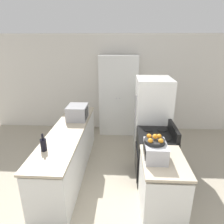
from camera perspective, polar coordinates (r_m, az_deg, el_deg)
The scene contains 10 objects.
wall_back at distance 5.57m, azimuth 0.91°, elevation 8.08°, with size 7.00×0.06×2.60m.
counter_left at distance 3.96m, azimuth -12.11°, elevation -10.90°, with size 0.60×2.68×0.88m.
counter_right at distance 3.14m, azimuth 13.96°, elevation -20.18°, with size 0.60×0.85×0.88m.
pantry_cabinet at distance 5.33m, azimuth 1.81°, elevation 4.70°, with size 0.98×0.53×2.08m.
stove at distance 3.78m, azimuth 12.12°, elevation -12.14°, with size 0.66×0.72×1.04m.
refrigerator at distance 4.31m, azimuth 11.29°, elevation -1.87°, with size 0.72×0.79×1.72m.
microwave at distance 4.16m, azimuth -9.83°, elevation -0.10°, with size 0.40×0.47×0.29m.
wine_bottle at distance 3.12m, azimuth -18.99°, elevation -8.76°, with size 0.09×0.09×0.27m.
toaster_oven at distance 2.82m, azimuth 12.25°, elevation -10.85°, with size 0.30×0.41×0.23m.
fruit_bowl at distance 2.76m, azimuth 12.11°, elevation -7.90°, with size 0.28×0.28×0.13m.
Camera 1 is at (0.20, -1.85, 2.40)m, focal length 32.00 mm.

